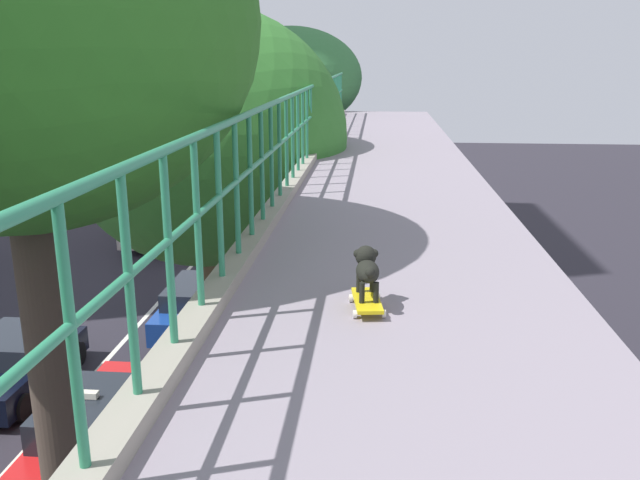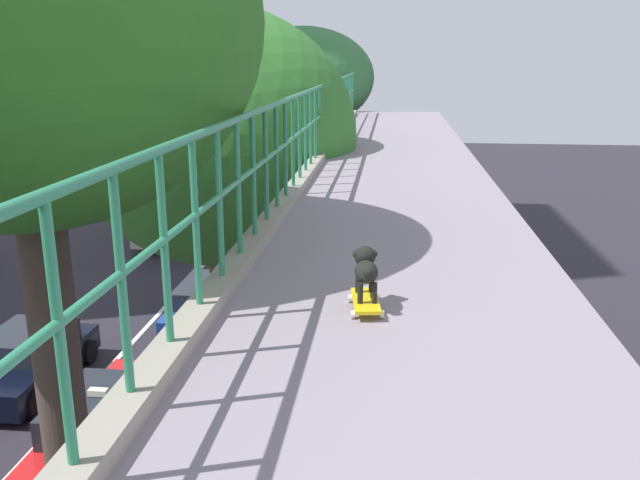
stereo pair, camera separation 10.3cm
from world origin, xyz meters
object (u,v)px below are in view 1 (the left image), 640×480
(car_blue_seventh, at_px, (199,303))
(city_bus, at_px, (188,185))
(car_red_taxi_fifth, at_px, (99,427))
(small_dog, at_px, (367,267))
(car_black_sixth, at_px, (15,363))
(toy_skateboard, at_px, (367,301))

(car_blue_seventh, relative_size, city_bus, 0.38)
(car_red_taxi_fifth, distance_m, small_dog, 10.20)
(car_blue_seventh, xyz_separation_m, small_dog, (5.08, -13.62, 5.64))
(car_black_sixth, xyz_separation_m, small_dog, (8.40, -9.39, 5.66))
(city_bus, bearing_deg, toy_skateboard, -71.16)
(small_dog, bearing_deg, car_black_sixth, 131.81)
(car_blue_seventh, distance_m, toy_skateboard, 15.57)
(city_bus, distance_m, small_dog, 27.73)
(car_blue_seventh, relative_size, toy_skateboard, 9.70)
(car_blue_seventh, height_order, small_dog, small_dog)
(car_red_taxi_fifth, height_order, small_dog, small_dog)
(car_red_taxi_fifth, relative_size, city_bus, 0.38)
(car_red_taxi_fifth, height_order, toy_skateboard, toy_skateboard)
(car_black_sixth, bearing_deg, car_blue_seventh, 51.85)
(small_dog, bearing_deg, car_red_taxi_fifth, 127.69)
(city_bus, bearing_deg, small_dog, -71.13)
(city_bus, xyz_separation_m, toy_skateboard, (8.86, -25.96, 4.29))
(car_red_taxi_fifth, relative_size, small_dog, 11.55)
(car_blue_seventh, bearing_deg, toy_skateboard, -69.62)
(car_black_sixth, height_order, car_blue_seventh, car_blue_seventh)
(toy_skateboard, bearing_deg, car_red_taxi_fifth, 127.45)
(car_black_sixth, relative_size, car_blue_seventh, 0.87)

